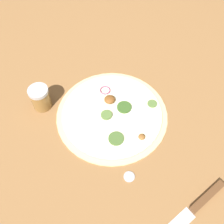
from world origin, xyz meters
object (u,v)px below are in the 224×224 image
at_px(pizza, 112,114).
at_px(loose_cap, 129,177).
at_px(spice_jar, 40,98).
at_px(knife, 199,205).

xyz_separation_m(pizza, loose_cap, (0.19, -0.12, -0.00)).
xyz_separation_m(spice_jar, loose_cap, (0.39, 0.02, -0.04)).
height_order(knife, spice_jar, spice_jar).
xyz_separation_m(knife, spice_jar, (-0.58, -0.10, 0.04)).
height_order(pizza, spice_jar, spice_jar).
bearing_deg(knife, pizza, -89.86).
distance_m(knife, spice_jar, 0.59).
distance_m(pizza, spice_jar, 0.25).
height_order(knife, loose_cap, knife).
bearing_deg(pizza, loose_cap, -32.27).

